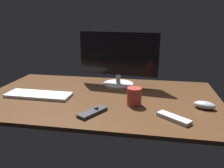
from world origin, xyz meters
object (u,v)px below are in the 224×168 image
(monitor, at_px, (118,58))
(keyboard, at_px, (39,95))
(tv_remote, at_px, (174,118))
(coffee_mug, at_px, (134,96))
(media_remote, at_px, (93,112))
(computer_mouse, at_px, (205,105))

(monitor, bearing_deg, keyboard, -136.96)
(tv_remote, bearing_deg, monitor, 162.70)
(keyboard, height_order, coffee_mug, coffee_mug)
(monitor, height_order, coffee_mug, monitor)
(media_remote, bearing_deg, tv_remote, -60.78)
(monitor, height_order, computer_mouse, monitor)
(media_remote, xyz_separation_m, coffee_mug, (0.19, 0.15, 0.04))
(computer_mouse, distance_m, tv_remote, 0.24)
(keyboard, relative_size, tv_remote, 2.35)
(computer_mouse, height_order, media_remote, computer_mouse)
(computer_mouse, relative_size, media_remote, 0.64)
(keyboard, bearing_deg, monitor, 37.41)
(monitor, xyz_separation_m, keyboard, (-0.43, -0.32, -0.18))
(monitor, xyz_separation_m, tv_remote, (0.34, -0.51, -0.18))
(monitor, distance_m, computer_mouse, 0.63)
(monitor, relative_size, coffee_mug, 5.63)
(monitor, bearing_deg, tv_remote, -49.57)
(monitor, distance_m, tv_remote, 0.64)
(keyboard, height_order, tv_remote, tv_remote)
(tv_remote, bearing_deg, coffee_mug, -179.09)
(keyboard, xyz_separation_m, coffee_mug, (0.58, -0.03, 0.04))
(keyboard, relative_size, coffee_mug, 4.04)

